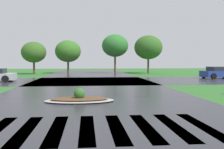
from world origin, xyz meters
name	(u,v)px	position (x,y,z in m)	size (l,w,h in m)	color
asphalt_roadway	(95,99)	(0.00, 10.00, 0.00)	(11.55, 80.00, 0.01)	#2B2B30
asphalt_cross_road	(91,81)	(0.00, 22.15, 0.00)	(90.00, 10.40, 0.01)	#2B2B30
crosswalk_stripes	(102,128)	(0.00, 4.02, 0.00)	(6.75, 3.53, 0.01)	white
median_island	(79,99)	(-0.82, 9.18, 0.13)	(3.46, 1.76, 0.68)	#9E9B93
car_dark_suv	(219,73)	(14.50, 24.41, 0.63)	(4.15, 2.54, 1.33)	navy
background_treeline	(70,49)	(-2.94, 36.16, 3.68)	(33.75, 5.66, 6.06)	#4C3823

